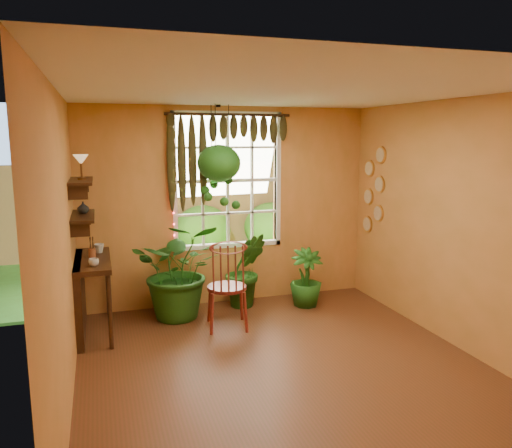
% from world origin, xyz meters
% --- Properties ---
extents(floor, '(4.50, 4.50, 0.00)m').
position_xyz_m(floor, '(0.00, 0.00, 0.00)').
color(floor, '#5C2D1A').
rests_on(floor, ground).
extents(ceiling, '(4.50, 4.50, 0.00)m').
position_xyz_m(ceiling, '(0.00, 0.00, 2.70)').
color(ceiling, white).
rests_on(ceiling, wall_back).
extents(wall_back, '(4.00, 0.00, 4.00)m').
position_xyz_m(wall_back, '(0.00, 2.25, 1.35)').
color(wall_back, '#D88D49').
rests_on(wall_back, floor).
extents(wall_left, '(0.00, 4.50, 4.50)m').
position_xyz_m(wall_left, '(-2.00, 0.00, 1.35)').
color(wall_left, '#D88D49').
rests_on(wall_left, floor).
extents(wall_right, '(0.00, 4.50, 4.50)m').
position_xyz_m(wall_right, '(2.00, 0.00, 1.35)').
color(wall_right, '#D88D49').
rests_on(wall_right, floor).
extents(window, '(1.52, 0.10, 1.86)m').
position_xyz_m(window, '(0.00, 2.28, 1.70)').
color(window, white).
rests_on(window, wall_back).
extents(valance_vine, '(1.70, 0.12, 1.10)m').
position_xyz_m(valance_vine, '(-0.08, 2.16, 2.28)').
color(valance_vine, '#371E0F').
rests_on(valance_vine, window).
extents(string_lights, '(0.03, 0.03, 1.54)m').
position_xyz_m(string_lights, '(-0.76, 2.19, 1.75)').
color(string_lights, '#FF2633').
rests_on(string_lights, window).
extents(wall_plates, '(0.04, 0.32, 1.10)m').
position_xyz_m(wall_plates, '(1.98, 1.79, 1.55)').
color(wall_plates, '#EEE4C2').
rests_on(wall_plates, wall_right).
extents(counter_ledge, '(0.40, 1.20, 0.90)m').
position_xyz_m(counter_ledge, '(-1.91, 1.60, 0.55)').
color(counter_ledge, '#371E0F').
rests_on(counter_ledge, floor).
extents(shelf_lower, '(0.25, 0.90, 0.04)m').
position_xyz_m(shelf_lower, '(-1.88, 1.60, 1.40)').
color(shelf_lower, '#371E0F').
rests_on(shelf_lower, wall_left).
extents(shelf_upper, '(0.25, 0.90, 0.04)m').
position_xyz_m(shelf_upper, '(-1.88, 1.60, 1.80)').
color(shelf_upper, '#371E0F').
rests_on(shelf_upper, wall_left).
extents(backyard, '(14.00, 10.00, 12.00)m').
position_xyz_m(backyard, '(0.24, 6.87, 1.28)').
color(backyard, '#2D5919').
rests_on(backyard, ground).
extents(windsor_chair, '(0.54, 0.57, 1.27)m').
position_xyz_m(windsor_chair, '(-0.28, 1.25, 0.37)').
color(windsor_chair, maroon).
rests_on(windsor_chair, floor).
extents(potted_plant_left, '(1.29, 1.16, 1.26)m').
position_xyz_m(potted_plant_left, '(-0.76, 1.79, 0.63)').
color(potted_plant_left, '#204A13').
rests_on(potted_plant_left, floor).
extents(potted_plant_mid, '(0.57, 0.47, 1.02)m').
position_xyz_m(potted_plant_mid, '(0.16, 1.96, 0.51)').
color(potted_plant_mid, '#204A13').
rests_on(potted_plant_mid, floor).
extents(potted_plant_right, '(0.46, 0.46, 0.79)m').
position_xyz_m(potted_plant_right, '(0.95, 1.73, 0.40)').
color(potted_plant_right, '#204A13').
rests_on(potted_plant_right, floor).
extents(hanging_basket, '(0.56, 0.56, 1.37)m').
position_xyz_m(hanging_basket, '(-0.18, 2.02, 1.89)').
color(hanging_basket, black).
rests_on(hanging_basket, ceiling).
extents(cup_a, '(0.12, 0.12, 0.09)m').
position_xyz_m(cup_a, '(-1.78, 1.22, 0.94)').
color(cup_a, silver).
rests_on(cup_a, counter_ledge).
extents(cup_b, '(0.12, 0.12, 0.11)m').
position_xyz_m(cup_b, '(-1.72, 1.87, 0.95)').
color(cup_b, beige).
rests_on(cup_b, counter_ledge).
extents(brush_jar, '(0.08, 0.08, 0.30)m').
position_xyz_m(brush_jar, '(-1.80, 1.68, 1.02)').
color(brush_jar, brown).
rests_on(brush_jar, counter_ledge).
extents(shelf_vase, '(0.13, 0.13, 0.14)m').
position_xyz_m(shelf_vase, '(-1.87, 1.70, 1.49)').
color(shelf_vase, '#B2AD99').
rests_on(shelf_vase, shelf_lower).
extents(tiffany_lamp, '(0.17, 0.17, 0.28)m').
position_xyz_m(tiffany_lamp, '(-1.86, 1.55, 2.02)').
color(tiffany_lamp, brown).
rests_on(tiffany_lamp, shelf_upper).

